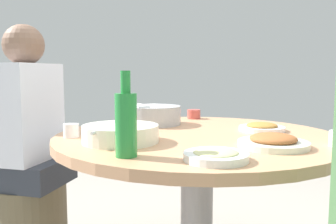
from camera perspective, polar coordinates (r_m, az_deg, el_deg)
name	(u,v)px	position (r m, az deg, el deg)	size (l,w,h in m)	color
round_dining_table	(197,163)	(1.54, 4.63, -8.11)	(1.18, 1.18, 0.73)	#99999E
rice_bowl	(154,115)	(1.79, -2.28, -0.43)	(0.27, 0.27, 0.10)	#B2B5BA
soup_bowl	(120,134)	(1.34, -7.53, -3.49)	(0.28, 0.31, 0.06)	white
dish_tofu_braise	(262,127)	(1.65, 14.62, -2.37)	(0.20, 0.20, 0.04)	white
dish_noodles	(216,155)	(1.07, 7.58, -6.81)	(0.19, 0.19, 0.04)	white
dish_stirfry	(273,142)	(1.30, 16.31, -4.53)	(0.24, 0.24, 0.05)	silver
green_bottle	(126,122)	(1.10, -6.66, -1.64)	(0.07, 0.07, 0.26)	#27883B
tea_cup_far	(194,114)	(2.02, 4.10, -0.34)	(0.07, 0.07, 0.05)	#C65048
tea_cup_side	(71,130)	(1.49, -15.06, -2.82)	(0.06, 0.06, 0.05)	white
diner_right	(27,119)	(1.84, -21.42, -1.01)	(0.43, 0.41, 0.76)	#2D333D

